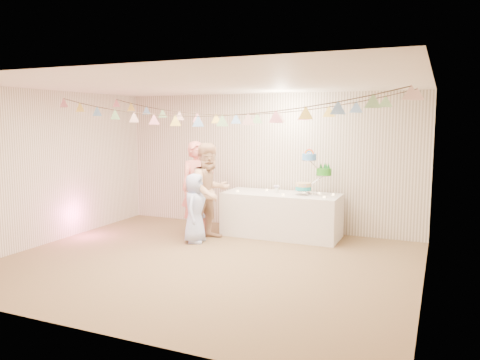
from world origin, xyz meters
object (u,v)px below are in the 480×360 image
at_px(table, 281,215).
at_px(cake_stand, 313,176).
at_px(person_adult_a, 198,188).
at_px(person_adult_b, 210,192).
at_px(person_child, 195,208).

bearing_deg(table, cake_stand, 5.19).
xyz_separation_m(table, person_adult_a, (-1.46, -0.47, 0.47)).
bearing_deg(table, person_adult_b, -146.93).
bearing_deg(cake_stand, table, -174.81).
bearing_deg(cake_stand, person_adult_b, -155.15).
distance_m(table, person_adult_a, 1.60).
bearing_deg(person_adult_a, cake_stand, -32.13).
distance_m(person_adult_a, person_adult_b, 0.44).
bearing_deg(table, person_child, -140.82).
height_order(cake_stand, person_adult_b, person_adult_b).
bearing_deg(person_adult_a, person_adult_b, -79.37).
height_order(person_adult_a, person_child, person_adult_a).
xyz_separation_m(person_adult_a, person_adult_b, (0.37, -0.24, -0.01)).
height_order(person_adult_a, person_adult_b, person_adult_a).
distance_m(cake_stand, person_child, 2.14).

